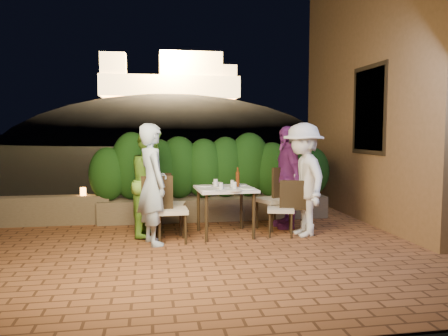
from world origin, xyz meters
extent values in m
plane|color=black|center=(0.00, 0.00, -0.02)|extent=(400.00, 400.00, 0.00)
cube|color=brown|center=(0.00, 0.50, -0.07)|extent=(7.00, 6.00, 0.15)
cube|color=brown|center=(3.60, 2.00, 2.50)|extent=(1.60, 5.00, 5.00)
cube|color=black|center=(2.82, 1.50, 2.00)|extent=(0.08, 1.00, 1.40)
cube|color=black|center=(2.81, 1.50, 2.00)|extent=(0.06, 1.15, 1.55)
cube|color=brown|center=(0.20, 2.30, 0.20)|extent=(4.20, 0.55, 0.40)
cube|color=brown|center=(-2.80, 2.30, 0.25)|extent=(2.20, 0.30, 0.50)
ellipsoid|color=black|center=(2.00, 60.00, -4.00)|extent=(52.00, 40.00, 22.00)
cylinder|color=white|center=(-0.13, 0.78, 0.76)|extent=(0.24, 0.24, 0.01)
cylinder|color=white|center=(-0.12, 1.28, 0.76)|extent=(0.24, 0.24, 0.01)
cylinder|color=white|center=(0.49, 0.88, 0.76)|extent=(0.25, 0.25, 0.01)
cylinder|color=white|center=(0.46, 1.32, 0.76)|extent=(0.24, 0.24, 0.01)
cylinder|color=white|center=(0.15, 1.09, 0.76)|extent=(0.24, 0.24, 0.01)
cylinder|color=white|center=(0.26, 0.69, 0.76)|extent=(0.24, 0.24, 0.01)
cylinder|color=silver|center=(0.08, 0.88, 0.80)|extent=(0.06, 0.06, 0.10)
cylinder|color=silver|center=(0.05, 1.24, 0.81)|extent=(0.07, 0.07, 0.12)
cylinder|color=silver|center=(0.30, 0.94, 0.80)|extent=(0.06, 0.06, 0.10)
cylinder|color=silver|center=(0.31, 1.19, 0.80)|extent=(0.06, 0.06, 0.10)
imported|color=white|center=(0.10, 1.37, 0.77)|extent=(0.22, 0.22, 0.04)
imported|color=#A7C2D7|center=(-0.95, 0.68, 0.87)|extent=(0.59, 0.73, 1.74)
imported|color=#84CB3F|center=(-0.96, 1.24, 0.84)|extent=(0.79, 0.93, 1.68)
imported|color=white|center=(1.36, 0.83, 0.88)|extent=(0.75, 1.19, 1.76)
imported|color=#74297B|center=(1.30, 1.42, 0.86)|extent=(0.44, 1.01, 1.72)
cylinder|color=orange|center=(-2.15, 2.30, 0.57)|extent=(0.10, 0.10, 0.14)
camera|label=1|loc=(-0.97, -5.61, 1.64)|focal=35.00mm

